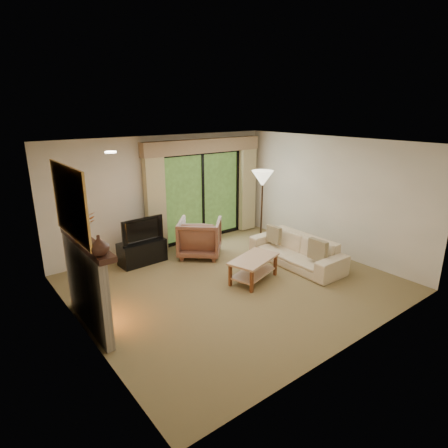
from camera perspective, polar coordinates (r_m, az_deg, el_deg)
floor at (r=7.17m, az=1.49°, el=-9.00°), size 5.50×5.50×0.00m
ceiling at (r=6.45m, az=1.67°, el=12.19°), size 5.50×5.50×0.00m
wall_back at (r=8.71m, az=-8.93°, el=4.67°), size 5.00×0.00×5.00m
wall_front at (r=5.12m, az=19.65°, el=-5.25°), size 5.00×0.00×5.00m
wall_left at (r=5.47m, az=-21.39°, el=-4.00°), size 0.00×5.00×5.00m
wall_right at (r=8.65m, az=15.87°, el=4.12°), size 0.00×5.00×5.00m
fireplace at (r=5.91m, az=-20.20°, el=-8.75°), size 0.24×1.70×1.37m
mirror at (r=5.48m, az=-22.40°, el=3.06°), size 0.07×1.45×1.02m
sliding_door at (r=9.22m, az=-3.28°, el=4.28°), size 2.26×0.10×2.16m
curtain_left at (r=8.43m, az=-10.44°, el=3.48°), size 0.45×0.18×2.35m
curtain_right at (r=9.93m, az=3.53°, el=5.81°), size 0.45×0.18×2.35m
cornice at (r=8.95m, az=-3.08°, el=11.81°), size 3.20×0.24×0.32m
media_console at (r=8.15m, az=-12.34°, el=-4.20°), size 0.99×0.48×0.49m
tv at (r=7.98m, az=-12.58°, el=-0.79°), size 0.93×0.16×0.53m
armchair at (r=8.32m, az=-3.70°, el=-2.05°), size 1.29×1.29×0.84m
sofa at (r=8.01m, az=10.95°, el=-4.02°), size 0.83×2.09×0.61m
pillow_near at (r=7.53m, az=14.10°, el=-3.86°), size 0.11×0.41×0.41m
pillow_far at (r=8.27m, az=7.61°, el=-1.59°), size 0.10×0.38×0.38m
coffee_table at (r=7.21m, az=4.52°, el=-6.87°), size 1.15×0.84×0.46m
floor_lamp at (r=8.67m, az=5.74°, el=2.11°), size 0.62×0.62×1.83m
vase at (r=5.01m, az=-18.52°, el=-3.12°), size 0.32×0.32×0.27m
branches at (r=5.59m, az=-20.93°, el=-0.42°), size 0.43×0.39×0.42m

